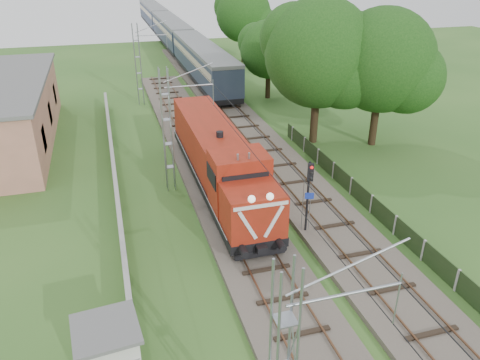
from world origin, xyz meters
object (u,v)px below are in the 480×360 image
object	(u,v)px
locomotive	(218,158)
relay_hut	(109,352)
coach_rake	(171,30)
signal_post	(309,186)

from	to	relation	value
locomotive	relay_hut	bearing A→B (deg)	-118.71
coach_rake	signal_post	xyz separation A→B (m)	(-1.73, -59.02, 0.36)
coach_rake	signal_post	bearing A→B (deg)	-91.68
coach_rake	relay_hut	bearing A→B (deg)	-100.66
relay_hut	signal_post	bearing A→B (deg)	32.66
signal_post	relay_hut	distance (m)	12.81
locomotive	relay_hut	xyz separation A→B (m)	(-7.40, -13.51, -1.08)
locomotive	signal_post	size ratio (longest dim) A/B	3.93
locomotive	coach_rake	bearing A→B (deg)	84.54
coach_rake	relay_hut	xyz separation A→B (m)	(-12.40, -65.86, -1.48)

